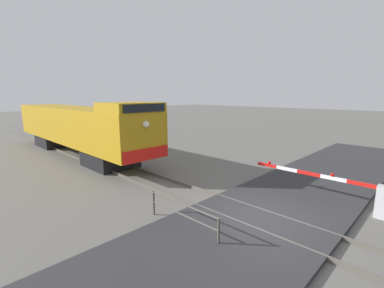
# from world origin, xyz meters

# --- Properties ---
(ground_plane) EXTENTS (160.00, 160.00, 0.00)m
(ground_plane) POSITION_xyz_m (0.00, 0.00, 0.00)
(ground_plane) COLOR #605E59
(rail_track_left) EXTENTS (0.08, 80.00, 0.15)m
(rail_track_left) POSITION_xyz_m (-0.72, 0.00, 0.07)
(rail_track_left) COLOR #59544C
(rail_track_left) RESTS_ON ground_plane
(rail_track_right) EXTENTS (0.08, 80.00, 0.15)m
(rail_track_right) POSITION_xyz_m (0.72, 0.00, 0.07)
(rail_track_right) COLOR #59544C
(rail_track_right) RESTS_ON ground_plane
(road_surface) EXTENTS (36.00, 4.99, 0.15)m
(road_surface) POSITION_xyz_m (0.00, 0.00, 0.07)
(road_surface) COLOR #2D2D30
(road_surface) RESTS_ON ground_plane
(locomotive) EXTENTS (3.00, 17.76, 4.08)m
(locomotive) POSITION_xyz_m (0.00, 15.32, 2.15)
(locomotive) COLOR black
(locomotive) RESTS_ON ground_plane
(crossing_gate) EXTENTS (0.36, 5.64, 1.34)m
(crossing_gate) POSITION_xyz_m (3.39, -2.36, 0.84)
(crossing_gate) COLOR silver
(crossing_gate) RESTS_ON ground_plane
(guard_railing) EXTENTS (0.08, 3.20, 0.95)m
(guard_railing) POSITION_xyz_m (-2.30, 1.62, 0.63)
(guard_railing) COLOR #4C4742
(guard_railing) RESTS_ON ground_plane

